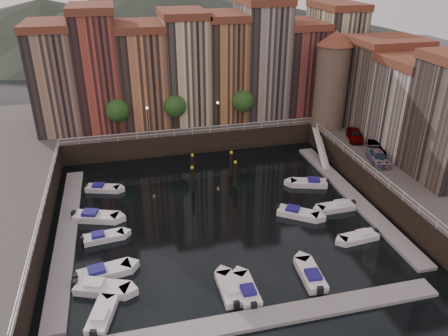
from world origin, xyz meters
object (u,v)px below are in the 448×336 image
object	(u,v)px
gangway	(321,146)
boat_left_0	(101,288)
boat_left_2	(103,237)
mooring_pilings	(213,171)
car_c	(378,158)
boat_left_1	(103,272)
car_a	(355,135)
corner_tower	(332,78)
car_b	(377,148)

from	to	relation	value
gangway	boat_left_0	distance (m)	36.25
boat_left_0	boat_left_2	bearing A→B (deg)	110.22
mooring_pilings	boat_left_2	distance (m)	16.40
boat_left_0	boat_left_2	size ratio (longest dim) A/B	1.16
boat_left_0	gangway	bearing A→B (deg)	55.66
car_c	boat_left_1	bearing A→B (deg)	-150.19
gangway	car_a	distance (m)	4.77
corner_tower	boat_left_1	xyz separation A→B (m)	(-32.52, -23.09, -9.81)
car_b	boat_left_1	bearing A→B (deg)	-144.65
car_a	car_c	bearing A→B (deg)	-77.69
corner_tower	gangway	size ratio (longest dim) A/B	1.66
car_b	gangway	bearing A→B (deg)	144.56
boat_left_0	car_c	world-z (taller)	car_c
corner_tower	gangway	bearing A→B (deg)	-122.80
boat_left_2	car_a	size ratio (longest dim) A/B	0.95
corner_tower	car_a	distance (m)	8.88
boat_left_2	car_c	size ratio (longest dim) A/B	0.91
boat_left_0	boat_left_1	size ratio (longest dim) A/B	0.98
gangway	boat_left_1	xyz separation A→B (m)	(-29.62, -18.59, -1.53)
boat_left_1	boat_left_2	xyz separation A→B (m)	(-0.05, 5.69, -0.06)
corner_tower	boat_left_2	distance (m)	38.23
gangway	car_c	world-z (taller)	car_c
car_a	car_c	distance (m)	7.30
gangway	boat_left_0	bearing A→B (deg)	-145.27
corner_tower	car_b	size ratio (longest dim) A/B	3.29
boat_left_1	car_c	size ratio (longest dim) A/B	1.07
mooring_pilings	boat_left_1	bearing A→B (deg)	-131.85
gangway	boat_left_2	distance (m)	32.40
boat_left_2	car_a	xyz separation A→B (m)	(33.80, 11.40, 3.45)
boat_left_0	boat_left_1	xyz separation A→B (m)	(0.15, 2.04, 0.00)
gangway	car_c	bearing A→B (deg)	-69.39
car_b	car_c	distance (m)	3.21
car_b	mooring_pilings	bearing A→B (deg)	-171.08
corner_tower	car_c	size ratio (longest dim) A/B	2.91
gangway	car_c	xyz separation A→B (m)	(3.29, -8.76, 1.77)
corner_tower	boat_left_1	distance (m)	41.07
corner_tower	car_b	world-z (taller)	corner_tower
boat_left_1	car_a	world-z (taller)	car_a
corner_tower	gangway	xyz separation A→B (m)	(-2.90, -4.50, -8.28)
mooring_pilings	boat_left_1	distance (m)	20.13
car_a	boat_left_0	bearing A→B (deg)	-131.70
corner_tower	boat_left_0	xyz separation A→B (m)	(-32.67, -25.14, -9.81)
car_b	car_c	bearing A→B (deg)	-104.59
boat_left_2	car_b	world-z (taller)	car_b
corner_tower	mooring_pilings	bearing A→B (deg)	-156.97
mooring_pilings	boat_left_0	size ratio (longest dim) A/B	1.19
boat_left_0	car_b	size ratio (longest dim) A/B	1.19
boat_left_1	mooring_pilings	bearing A→B (deg)	37.56
gangway	car_b	xyz separation A→B (m)	(4.89, -5.97, 1.77)
corner_tower	car_c	world-z (taller)	corner_tower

